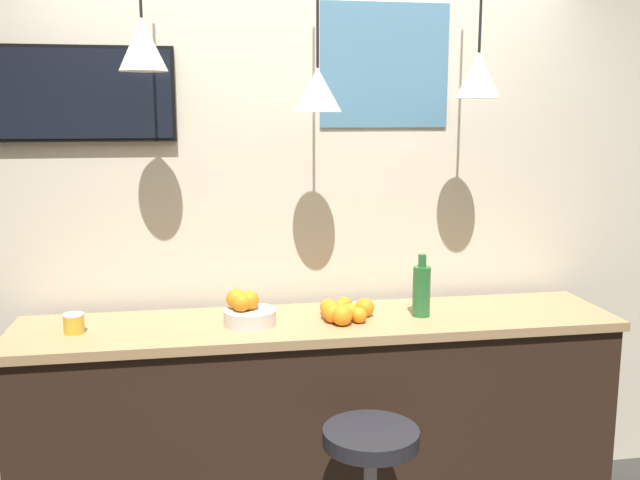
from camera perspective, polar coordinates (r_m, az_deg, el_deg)
The scene contains 11 objects.
back_wall at distance 3.38m, azimuth -1.11°, elevation 3.04°, with size 8.00×0.06×2.90m.
service_counter at distance 3.28m, azimuth 0.00°, elevation -14.62°, with size 2.60×0.55×0.99m.
fruit_bowl at distance 3.03m, azimuth -5.81°, elevation -5.60°, with size 0.22×0.22×0.15m.
orange_pile at distance 3.10m, azimuth 1.83°, elevation -5.66°, with size 0.24×0.28×0.09m.
juice_bottle at distance 3.16m, azimuth 8.12°, elevation -3.98°, with size 0.08×0.08×0.28m.
spread_jar at distance 3.07m, azimuth -19.10°, elevation -6.33°, with size 0.08×0.08×0.08m.
pendant_lamp_left at distance 3.01m, azimuth -14.02°, elevation 14.99°, with size 0.20×0.20×0.77m.
pendant_lamp_middle at distance 3.03m, azimuth -0.19°, elevation 12.03°, with size 0.20×0.20×0.93m.
pendant_lamp_right at distance 3.23m, azimuth 12.55°, elevation 12.81°, with size 0.20×0.20×0.87m.
mounted_tv at distance 3.30m, azimuth -18.67°, elevation 11.01°, with size 0.81×0.04×0.41m.
wall_poster at distance 3.40m, azimuth 5.22°, elevation 13.72°, with size 0.61×0.01×0.57m.
Camera 1 is at (-0.51, -2.41, 1.87)m, focal length 40.00 mm.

